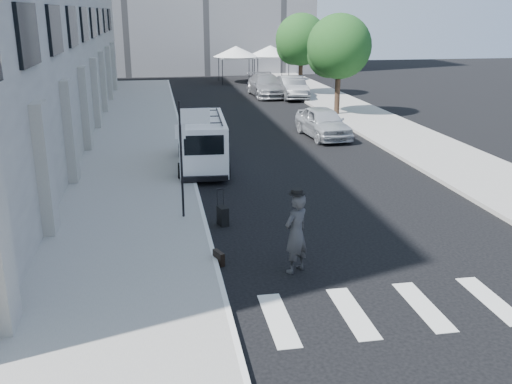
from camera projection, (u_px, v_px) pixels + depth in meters
name	position (u px, v px, depth m)	size (l,w,h in m)	color
ground	(292.00, 257.00, 14.75)	(120.00, 120.00, 0.00)	black
sidewalk_left	(137.00, 135.00, 29.04)	(4.50, 48.00, 0.15)	gray
sidewalk_right	(358.00, 114.00, 35.00)	(4.00, 56.00, 0.15)	gray
sign_pole	(188.00, 135.00, 16.56)	(1.03, 0.07, 3.50)	black
tree_near	(337.00, 49.00, 33.72)	(3.80, 3.83, 6.03)	black
tree_far	(299.00, 42.00, 42.16)	(3.80, 3.83, 6.03)	black
tent_left	(236.00, 52.00, 50.27)	(4.00, 4.00, 3.20)	black
tent_right	(270.00, 51.00, 51.27)	(4.00, 4.00, 3.20)	black
businessman	(296.00, 233.00, 13.67)	(0.73, 0.48, 1.99)	#343437
briefcase	(219.00, 258.00, 14.32)	(0.12, 0.44, 0.34)	black
suitcase	(223.00, 216.00, 16.91)	(0.35, 0.44, 1.09)	black
cargo_van	(202.00, 141.00, 22.96)	(2.15, 5.54, 2.07)	white
parked_car_a	(323.00, 122.00, 28.64)	(1.80, 4.49, 1.53)	#B0B3B8
parked_car_b	(292.00, 87.00, 41.64)	(1.69, 4.84, 1.60)	#525559
parked_car_c	(266.00, 86.00, 42.60)	(2.26, 5.57, 1.62)	gray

